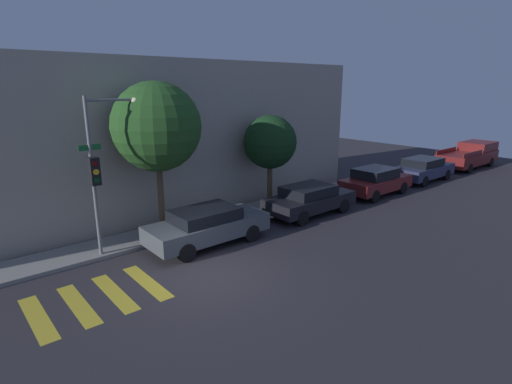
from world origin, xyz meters
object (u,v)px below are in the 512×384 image
at_px(traffic_light_pole, 104,156).
at_px(pickup_truck, 470,155).
at_px(sedan_near_corner, 207,225).
at_px(tree_near_corner, 156,127).
at_px(tree_midblock, 270,142).
at_px(sedan_far_end, 376,181).
at_px(sedan_middle, 309,199).
at_px(sedan_tail_of_row, 423,169).

relative_size(traffic_light_pole, pickup_truck, 0.94).
bearing_deg(sedan_near_corner, traffic_light_pole, 157.38).
height_order(sedan_near_corner, pickup_truck, pickup_truck).
relative_size(tree_near_corner, tree_midblock, 1.34).
bearing_deg(sedan_near_corner, pickup_truck, 0.00).
relative_size(sedan_far_end, pickup_truck, 0.73).
bearing_deg(traffic_light_pole, pickup_truck, -2.86).
bearing_deg(sedan_middle, sedan_far_end, -0.00).
xyz_separation_m(traffic_light_pole, sedan_near_corner, (3.05, -1.27, -2.74)).
bearing_deg(pickup_truck, tree_near_corner, 175.19).
distance_m(sedan_near_corner, pickup_truck, 22.33).
bearing_deg(pickup_truck, sedan_tail_of_row, 180.00).
height_order(sedan_near_corner, tree_near_corner, tree_near_corner).
bearing_deg(tree_midblock, sedan_middle, -70.89).
bearing_deg(sedan_middle, sedan_tail_of_row, -0.00).
distance_m(traffic_light_pole, sedan_middle, 9.08).
distance_m(sedan_near_corner, sedan_middle, 5.51).
xyz_separation_m(sedan_middle, pickup_truck, (16.83, -0.00, 0.15)).
xyz_separation_m(traffic_light_pole, tree_near_corner, (2.25, 0.67, 0.73)).
xyz_separation_m(sedan_far_end, sedan_tail_of_row, (5.02, 0.00, -0.01)).
bearing_deg(sedan_near_corner, tree_near_corner, 112.40).
height_order(pickup_truck, tree_near_corner, tree_near_corner).
bearing_deg(tree_midblock, sedan_far_end, -18.34).
bearing_deg(pickup_truck, sedan_middle, 180.00).
height_order(sedan_far_end, tree_near_corner, tree_near_corner).
relative_size(sedan_near_corner, sedan_tail_of_row, 1.01).
bearing_deg(sedan_far_end, sedan_middle, 180.00).
height_order(sedan_near_corner, sedan_middle, sedan_near_corner).
height_order(sedan_middle, sedan_tail_of_row, sedan_tail_of_row).
xyz_separation_m(traffic_light_pole, sedan_tail_of_row, (18.77, -1.27, -2.73)).
height_order(sedan_middle, sedan_far_end, sedan_far_end).
bearing_deg(traffic_light_pole, sedan_near_corner, -22.62).
distance_m(traffic_light_pole, sedan_far_end, 14.07).
xyz_separation_m(sedan_near_corner, sedan_tail_of_row, (15.72, 0.00, 0.01)).
xyz_separation_m(sedan_tail_of_row, tree_midblock, (-10.89, 1.94, 2.39)).
bearing_deg(tree_near_corner, sedan_middle, -17.13).
height_order(pickup_truck, tree_midblock, tree_midblock).
relative_size(sedan_far_end, sedan_tail_of_row, 0.95).
relative_size(pickup_truck, tree_midblock, 1.31).
relative_size(sedan_near_corner, pickup_truck, 0.78).
xyz_separation_m(pickup_truck, tree_midblock, (-17.50, 1.94, 2.27)).
xyz_separation_m(sedan_near_corner, sedan_far_end, (10.70, 0.00, 0.02)).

